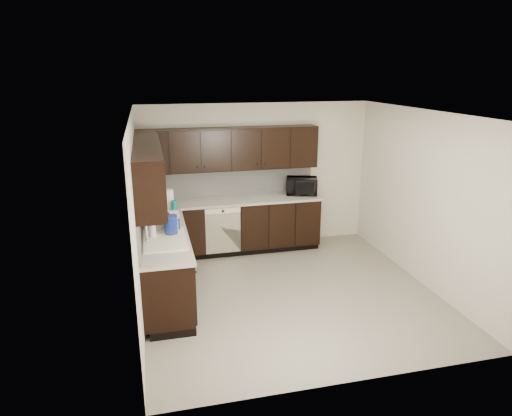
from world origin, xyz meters
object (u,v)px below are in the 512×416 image
(sink, at_px, (165,245))
(storage_bin, at_px, (162,222))
(blue_pitcher, at_px, (171,225))
(toaster_oven, at_px, (155,198))
(microwave, at_px, (302,186))

(sink, bearing_deg, storage_bin, 90.83)
(blue_pitcher, bearing_deg, storage_bin, 94.44)
(toaster_oven, distance_m, storage_bin, 1.19)
(microwave, height_order, blue_pitcher, microwave)
(toaster_oven, relative_size, storage_bin, 0.71)
(sink, bearing_deg, microwave, 35.71)
(sink, relative_size, storage_bin, 1.81)
(sink, xyz_separation_m, microwave, (2.43, 1.75, 0.21))
(microwave, distance_m, toaster_oven, 2.50)
(sink, height_order, toaster_oven, sink)
(storage_bin, bearing_deg, microwave, 26.97)
(storage_bin, xyz_separation_m, blue_pitcher, (0.10, -0.30, 0.04))
(microwave, bearing_deg, sink, -126.81)
(microwave, bearing_deg, blue_pitcher, -129.13)
(blue_pitcher, bearing_deg, microwave, 19.19)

